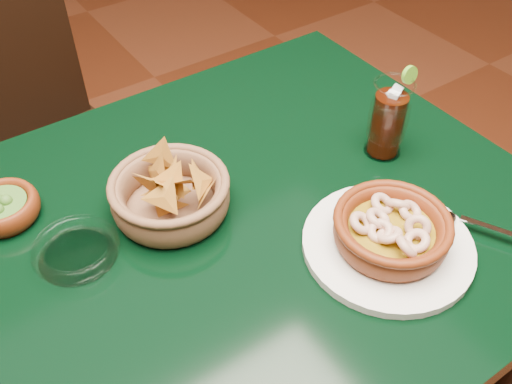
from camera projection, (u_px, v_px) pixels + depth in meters
dining_table at (176, 291)px, 0.91m from camera, size 1.20×0.80×0.75m
dining_chair at (45, 147)px, 1.44m from camera, size 0.46×0.46×0.87m
shrimp_plate at (391, 234)px, 0.82m from camera, size 0.30×0.25×0.08m
chip_basket at (170, 194)px, 0.88m from camera, size 0.22×0.22×0.13m
guacamole_ramekin at (3, 207)px, 0.87m from camera, size 0.13×0.13×0.04m
cola_drink at (388, 119)px, 0.96m from camera, size 0.14×0.14×0.16m
glass_ashtray at (76, 250)px, 0.82m from camera, size 0.13×0.13×0.03m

